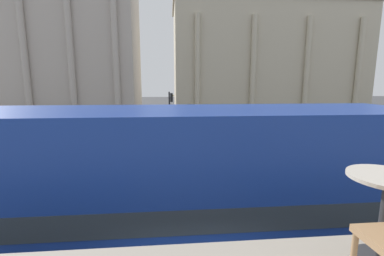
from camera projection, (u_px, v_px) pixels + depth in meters
The scene contains 10 objects.
double_decker_bus at pixel (150, 197), 5.45m from camera, with size 11.24×2.75×4.19m.
plaza_building_left at pixel (62, 34), 41.44m from camera, with size 24.16×12.28×25.62m.
plaza_building_right at pixel (265, 59), 50.28m from camera, with size 36.07×14.85×19.38m.
traffic_light_near at pixel (192, 129), 13.39m from camera, with size 0.42×0.24×3.70m.
traffic_light_mid at pixel (170, 110), 20.60m from camera, with size 0.42×0.24×4.13m.
car_white at pixel (117, 143), 17.79m from camera, with size 4.20×1.93×1.35m.
car_navy at pixel (116, 135), 20.76m from camera, with size 4.20×1.93×1.35m.
pedestrian_black at pixel (198, 116), 30.67m from camera, with size 0.32×0.32×1.81m.
pedestrian_olive at pixel (170, 114), 32.38m from camera, with size 0.32×0.32×1.82m.
pedestrian_red at pixel (186, 111), 36.00m from camera, with size 0.32×0.32×1.75m.
Camera 1 is at (-0.34, -2.13, 4.68)m, focal length 24.00 mm.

